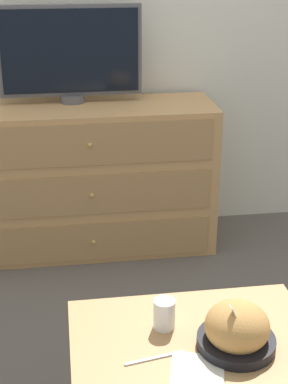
{
  "coord_description": "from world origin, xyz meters",
  "views": [
    {
      "loc": [
        -0.19,
        -3.27,
        1.62
      ],
      "look_at": [
        0.08,
        -1.38,
        0.8
      ],
      "focal_mm": 55.0,
      "sensor_mm": 36.0,
      "label": 1
    }
  ],
  "objects": [
    {
      "name": "tv",
      "position": [
        -0.13,
        -0.16,
        1.08
      ],
      "size": [
        0.75,
        0.13,
        0.5
      ],
      "color": "#515156",
      "rests_on": "dresser"
    },
    {
      "name": "takeout_bowl",
      "position": [
        0.3,
        -1.87,
        0.54
      ],
      "size": [
        0.24,
        0.24,
        0.17
      ],
      "color": "black",
      "rests_on": "coffee_table"
    },
    {
      "name": "dresser",
      "position": [
        -0.06,
        -0.26,
        0.41
      ],
      "size": [
        1.36,
        0.47,
        0.82
      ],
      "color": "tan",
      "rests_on": "ground_plane"
    },
    {
      "name": "drink_cup",
      "position": [
        0.1,
        -1.74,
        0.52
      ],
      "size": [
        0.07,
        0.07,
        0.1
      ],
      "color": "beige",
      "rests_on": "coffee_table"
    },
    {
      "name": "coffee_table",
      "position": [
        0.18,
        -1.82,
        0.4
      ],
      "size": [
        0.77,
        0.54,
        0.48
      ],
      "color": "tan",
      "rests_on": "ground_plane"
    },
    {
      "name": "ground_plane",
      "position": [
        0.0,
        0.0,
        0.0
      ],
      "size": [
        12.0,
        12.0,
        0.0
      ],
      "primitive_type": "plane",
      "color": "#56514C"
    },
    {
      "name": "napkin",
      "position": [
        0.16,
        -1.96,
        0.48
      ],
      "size": [
        0.19,
        0.19,
        0.0
      ],
      "color": "silver",
      "rests_on": "coffee_table"
    },
    {
      "name": "knife",
      "position": [
        0.04,
        -1.89,
        0.48
      ],
      "size": [
        0.19,
        0.04,
        0.01
      ],
      "color": "silver",
      "rests_on": "coffee_table"
    },
    {
      "name": "wall_back",
      "position": [
        0.0,
        0.03,
        1.3
      ],
      "size": [
        12.0,
        0.05,
        2.6
      ],
      "color": "silver",
      "rests_on": "ground_plane"
    }
  ]
}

